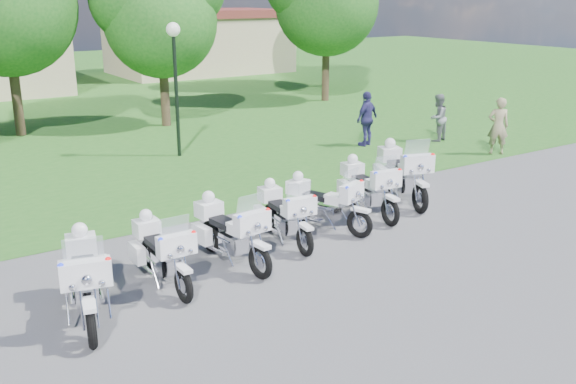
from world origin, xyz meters
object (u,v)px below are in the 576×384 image
bystander_c (367,119)px  motorcycle_4 (324,202)px  motorcycle_2 (230,231)px  motorcycle_0 (85,277)px  motorcycle_6 (402,172)px  motorcycle_5 (368,187)px  lamp_post (174,57)px  motorcycle_1 (162,251)px  bystander_b (438,118)px  bystander_a (498,126)px  motorcycle_3 (284,213)px

bystander_c → motorcycle_4: bearing=27.6°
motorcycle_2 → motorcycle_4: motorcycle_2 is taller
motorcycle_0 → motorcycle_2: (3.03, 0.66, -0.03)m
motorcycle_0 → motorcycle_6: (8.64, 1.80, 0.04)m
motorcycle_2 → motorcycle_5: bearing=-174.9°
lamp_post → motorcycle_2: bearing=-107.9°
motorcycle_0 → motorcycle_5: 7.37m
motorcycle_1 → bystander_b: size_ratio=1.32×
motorcycle_1 → bystander_a: 13.53m
motorcycle_6 → bystander_b: size_ratio=1.50×
motorcycle_1 → motorcycle_5: size_ratio=0.94×
lamp_post → bystander_c: 6.87m
motorcycle_6 → lamp_post: (-2.83, 7.47, 2.47)m
motorcycle_2 → lamp_post: (2.79, 8.61, 2.54)m
motorcycle_3 → bystander_a: (10.13, 2.66, 0.31)m
motorcycle_4 → motorcycle_6: bearing=171.5°
motorcycle_3 → lamp_post: 8.71m
bystander_a → bystander_b: (-0.22, 2.48, -0.09)m
motorcycle_1 → bystander_c: (10.37, 6.54, 0.32)m
motorcycle_0 → motorcycle_3: 4.66m
motorcycle_3 → motorcycle_4: bearing=-167.3°
motorcycle_4 → motorcycle_6: size_ratio=0.85×
motorcycle_6 → lamp_post: 8.36m
motorcycle_3 → motorcycle_4: motorcycle_4 is taller
motorcycle_1 → bystander_a: size_ratio=1.19×
motorcycle_6 → bystander_c: (3.26, 5.25, 0.21)m
motorcycle_3 → bystander_b: bystander_b is taller
motorcycle_3 → motorcycle_5: motorcycle_5 is taller
motorcycle_4 → bystander_c: bystander_c is taller
lamp_post → bystander_a: 10.71m
motorcycle_5 → motorcycle_6: motorcycle_6 is taller
motorcycle_1 → bystander_c: bystander_c is taller
motorcycle_3 → bystander_a: size_ratio=1.19×
motorcycle_0 → motorcycle_2: motorcycle_0 is taller
motorcycle_0 → motorcycle_6: 8.83m
motorcycle_2 → motorcycle_5: size_ratio=1.00×
motorcycle_2 → motorcycle_3: 1.57m
motorcycle_1 → motorcycle_2: motorcycle_2 is taller
motorcycle_4 → lamp_post: size_ratio=0.51×
motorcycle_5 → bystander_a: bystander_a is taller
motorcycle_4 → motorcycle_5: (1.54, 0.29, 0.03)m
lamp_post → bystander_c: size_ratio=2.25×
motorcycle_1 → motorcycle_2: size_ratio=0.94×
motorcycle_2 → motorcycle_6: bearing=-174.3°
bystander_b → bystander_c: bystander_c is taller
motorcycle_0 → motorcycle_3: motorcycle_0 is taller
motorcycle_5 → motorcycle_3: bearing=17.4°
motorcycle_0 → motorcycle_1: size_ratio=1.10×
motorcycle_4 → motorcycle_5: bearing=170.3°
motorcycle_2 → motorcycle_4: bearing=-174.9°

